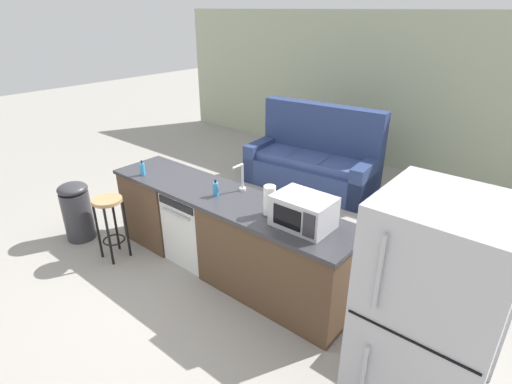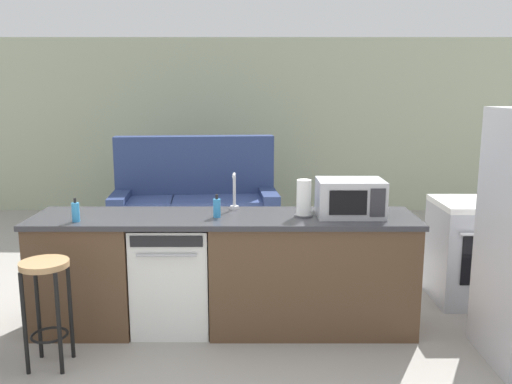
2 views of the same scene
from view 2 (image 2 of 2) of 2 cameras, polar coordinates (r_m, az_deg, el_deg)
ground_plane at (r=4.46m, az=-5.09°, el=-13.82°), size 24.00×24.00×0.00m
wall_back at (r=8.26m, az=-0.52°, el=6.95°), size 10.00×0.06×2.60m
kitchen_counter at (r=4.29m, az=-1.96°, el=-8.76°), size 2.94×0.66×0.90m
dishwasher at (r=4.33m, az=-8.52°, el=-8.66°), size 0.58×0.61×0.84m
stove_range at (r=5.18m, az=22.45°, el=-5.76°), size 0.76×0.68×0.90m
microwave at (r=4.18m, az=10.00°, el=-0.61°), size 0.50×0.37×0.28m
sink_faucet at (r=4.32m, az=-2.17°, el=-0.19°), size 0.07×0.18×0.30m
paper_towel_roll at (r=4.11m, az=5.18°, el=-0.69°), size 0.14×0.14×0.28m
soap_bottle at (r=4.09m, az=-4.02°, el=-1.67°), size 0.06×0.06×0.18m
dish_soap_bottle at (r=4.16m, az=-18.33°, el=-1.99°), size 0.06×0.06×0.18m
kettle at (r=5.24m, az=24.04°, el=0.32°), size 0.21×0.17×0.19m
bar_stool at (r=3.91m, az=-21.10°, el=-9.66°), size 0.32×0.32×0.74m
couch at (r=6.83m, az=-6.25°, el=-1.61°), size 2.07×1.08×1.27m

